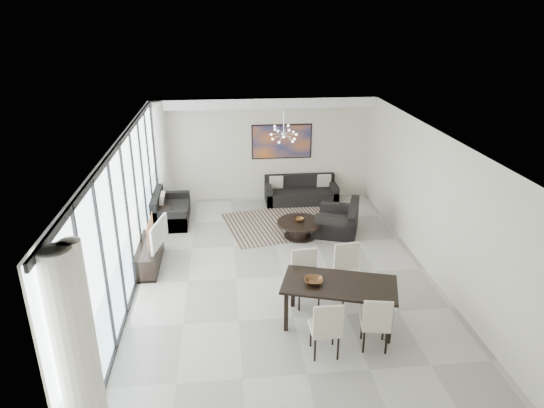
{
  "coord_description": "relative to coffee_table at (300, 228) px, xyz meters",
  "views": [
    {
      "loc": [
        -1.1,
        -8.55,
        5.04
      ],
      "look_at": [
        -0.14,
        0.86,
        1.25
      ],
      "focal_mm": 32.0,
      "sensor_mm": 36.0,
      "label": 1
    }
  ],
  "objects": [
    {
      "name": "dining_chair_ne",
      "position": [
        0.48,
        -2.62,
        0.38
      ],
      "size": [
        0.54,
        0.54,
        1.04
      ],
      "color": "beige",
      "rests_on": "floor"
    },
    {
      "name": "loveseat",
      "position": [
        -3.18,
        1.23,
        0.04
      ],
      "size": [
        0.86,
        1.53,
        0.77
      ],
      "color": "black",
      "rests_on": "floor"
    },
    {
      "name": "painting",
      "position": [
        -0.13,
        2.65,
        1.43
      ],
      "size": [
        1.68,
        0.04,
        0.98
      ],
      "primitive_type": "cube",
      "color": "#CB5F1C",
      "rests_on": "room_shell"
    },
    {
      "name": "rug",
      "position": [
        -0.29,
        0.78,
        -0.21
      ],
      "size": [
        3.18,
        2.68,
        0.01
      ],
      "primitive_type": "cube",
      "rotation": [
        0.0,
        0.0,
        0.21
      ],
      "color": "black",
      "rests_on": "floor"
    },
    {
      "name": "room_shell",
      "position": [
        -0.17,
        -1.82,
        1.23
      ],
      "size": [
        6.0,
        9.0,
        2.9
      ],
      "color": "#A8A39B",
      "rests_on": "ground"
    },
    {
      "name": "dining_chair_sw",
      "position": [
        -0.28,
        -4.33,
        0.36
      ],
      "size": [
        0.46,
        0.46,
        1.0
      ],
      "color": "beige",
      "rests_on": "floor"
    },
    {
      "name": "dining_chair_nw",
      "position": [
        -0.34,
        -2.75,
        0.37
      ],
      "size": [
        0.52,
        0.52,
        1.03
      ],
      "color": "beige",
      "rests_on": "floor"
    },
    {
      "name": "side_table",
      "position": [
        -3.28,
        0.82,
        0.14
      ],
      "size": [
        0.39,
        0.39,
        0.54
      ],
      "color": "black",
      "rests_on": "floor"
    },
    {
      "name": "window_wall",
      "position": [
        -3.49,
        -1.82,
        1.25
      ],
      "size": [
        0.37,
        8.95,
        2.9
      ],
      "color": "white",
      "rests_on": "floor"
    },
    {
      "name": "chandelier",
      "position": [
        -0.33,
        0.68,
        2.13
      ],
      "size": [
        0.66,
        0.66,
        0.71
      ],
      "color": "silver",
      "rests_on": "room_shell"
    },
    {
      "name": "bowl_dining",
      "position": [
        -0.32,
        -3.43,
        0.61
      ],
      "size": [
        0.36,
        0.36,
        0.08
      ],
      "primitive_type": "imported",
      "rotation": [
        0.0,
        0.0,
        -0.16
      ],
      "color": "brown",
      "rests_on": "dining_table"
    },
    {
      "name": "dining_chair_se",
      "position": [
        0.52,
        -4.25,
        0.34
      ],
      "size": [
        0.52,
        0.52,
        0.96
      ],
      "color": "beige",
      "rests_on": "floor"
    },
    {
      "name": "soffit",
      "position": [
        -0.63,
        2.48,
        2.55
      ],
      "size": [
        5.98,
        0.4,
        0.26
      ],
      "primitive_type": "cube",
      "color": "white",
      "rests_on": "room_shell"
    },
    {
      "name": "dining_table",
      "position": [
        0.11,
        -3.49,
        0.49
      ],
      "size": [
        2.09,
        1.47,
        0.79
      ],
      "color": "black",
      "rests_on": "floor"
    },
    {
      "name": "tv_console",
      "position": [
        -3.39,
        -1.06,
        0.02
      ],
      "size": [
        0.44,
        1.55,
        0.48
      ],
      "primitive_type": "cube",
      "color": "black",
      "rests_on": "floor"
    },
    {
      "name": "coffee_table",
      "position": [
        0.0,
        0.0,
        0.0
      ],
      "size": [
        1.1,
        1.1,
        0.39
      ],
      "color": "black",
      "rests_on": "floor"
    },
    {
      "name": "television",
      "position": [
        -3.23,
        -1.12,
        0.54
      ],
      "size": [
        0.33,
        0.97,
        0.55
      ],
      "primitive_type": "imported",
      "rotation": [
        0.0,
        0.0,
        1.36
      ],
      "color": "gray",
      "rests_on": "tv_console"
    },
    {
      "name": "bowl_coffee",
      "position": [
        -0.02,
        0.03,
        0.21
      ],
      "size": [
        0.26,
        0.26,
        0.08
      ],
      "primitive_type": "imported",
      "rotation": [
        0.0,
        0.0,
        -0.06
      ],
      "color": "brown",
      "rests_on": "coffee_table"
    },
    {
      "name": "armchair",
      "position": [
        0.96,
        0.1,
        0.07
      ],
      "size": [
        1.22,
        1.25,
        0.84
      ],
      "color": "black",
      "rests_on": "floor"
    },
    {
      "name": "sofa_main",
      "position": [
        0.37,
        2.25,
        0.03
      ],
      "size": [
        2.0,
        0.82,
        0.73
      ],
      "color": "black",
      "rests_on": "floor"
    }
  ]
}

